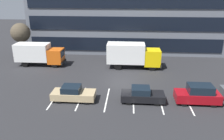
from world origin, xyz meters
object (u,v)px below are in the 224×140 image
at_px(bare_tree, 21,33).
at_px(box_truck_yellow, 133,54).
at_px(sedan_tan, 73,94).
at_px(suv_maroon, 198,94).
at_px(sedan_black, 142,95).
at_px(box_truck_orange, 39,53).

bearing_deg(bare_tree, box_truck_yellow, -11.19).
distance_m(sedan_tan, bare_tree, 19.26).
distance_m(box_truck_yellow, bare_tree, 18.82).
height_order(suv_maroon, bare_tree, bare_tree).
xyz_separation_m(sedan_black, suv_maroon, (5.62, 0.14, 0.21)).
relative_size(box_truck_orange, sedan_tan, 1.61).
xyz_separation_m(sedan_black, bare_tree, (-19.27, 14.32, 3.53)).
bearing_deg(sedan_black, sedan_tan, -178.08).
bearing_deg(sedan_black, box_truck_orange, 144.50).
height_order(box_truck_yellow, sedan_tan, box_truck_yellow).
bearing_deg(bare_tree, box_truck_orange, -40.33).
height_order(sedan_black, sedan_tan, sedan_tan).
bearing_deg(box_truck_yellow, box_truck_orange, 179.79).
height_order(box_truck_orange, sedan_tan, box_truck_orange).
distance_m(sedan_tan, suv_maroon, 12.78).
bearing_deg(box_truck_orange, box_truck_yellow, -0.21).
bearing_deg(sedan_tan, suv_maroon, 1.70).
bearing_deg(box_truck_orange, sedan_black, -35.50).
relative_size(box_truck_yellow, suv_maroon, 1.78).
distance_m(box_truck_orange, sedan_tan, 13.58).
distance_m(sedan_black, suv_maroon, 5.63).
bearing_deg(box_truck_yellow, suv_maroon, -58.15).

